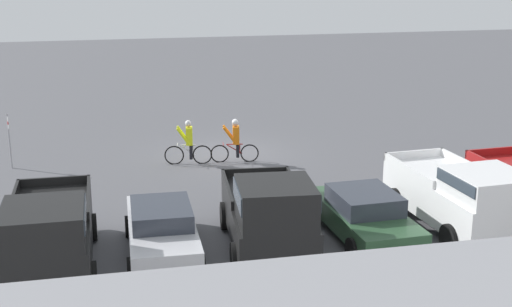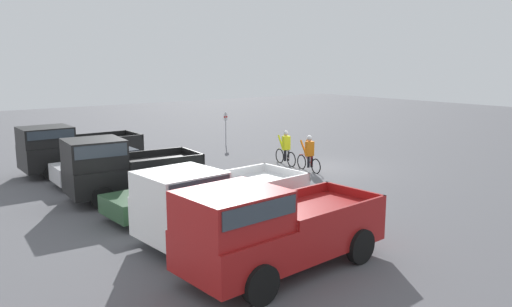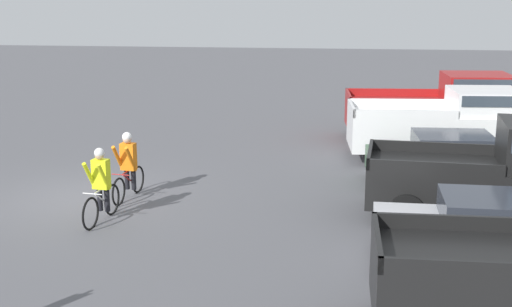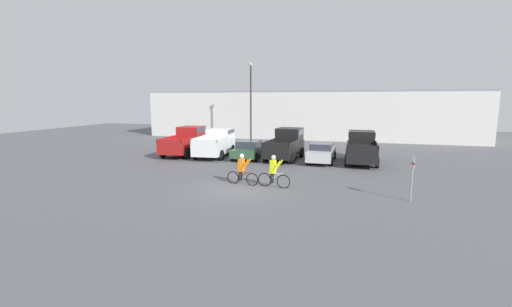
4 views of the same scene
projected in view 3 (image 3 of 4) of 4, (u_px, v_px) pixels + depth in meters
The scene contains 8 objects.
ground_plane at pixel (85, 198), 17.79m from camera, with size 80.00×80.00×0.00m, color #56565B.
pickup_truck_0 at pixel (442, 105), 24.04m from camera, with size 2.50×5.49×2.24m.
pickup_truck_1 at pixel (445, 123), 21.37m from camera, with size 2.53×5.11×2.13m.
sedan_0 at pixel (452, 159), 18.77m from camera, with size 2.15×4.47×1.38m.
pickup_truck_2 at pixel (499, 171), 15.85m from camera, with size 2.54×4.97×2.30m.
sedan_1 at pixel (495, 232), 13.37m from camera, with size 1.98×4.53×1.39m.
cyclist_0 at pixel (101, 185), 15.92m from camera, with size 1.79×0.51×1.72m.
cyclist_1 at pixel (128, 165), 17.60m from camera, with size 1.83×0.52×1.70m.
Camera 3 is at (16.43, 6.14, 5.33)m, focal length 50.00 mm.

